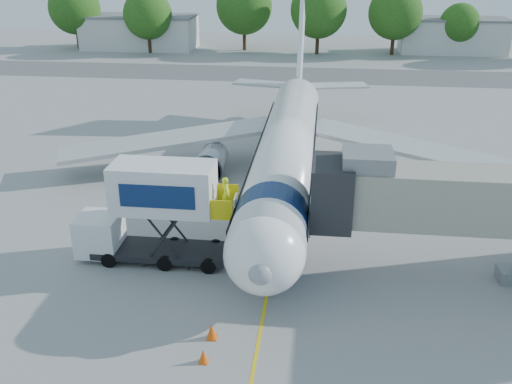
# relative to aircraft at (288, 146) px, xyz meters

# --- Properties ---
(ground) EXTENTS (160.00, 160.00, 0.00)m
(ground) POSITION_rel_aircraft_xyz_m (0.00, -4.12, -2.95)
(ground) COLOR #999996
(ground) RESTS_ON ground
(guidance_line) EXTENTS (0.15, 70.00, 0.01)m
(guidance_line) POSITION_rel_aircraft_xyz_m (0.00, -4.12, -2.94)
(guidance_line) COLOR yellow
(guidance_line) RESTS_ON ground
(taxiway_strip) EXTENTS (120.00, 10.00, 0.01)m
(taxiway_strip) POSITION_rel_aircraft_xyz_m (0.00, 37.88, -2.94)
(taxiway_strip) COLOR #59595B
(taxiway_strip) RESTS_ON ground
(aircraft) EXTENTS (34.17, 37.73, 11.35)m
(aircraft) POSITION_rel_aircraft_xyz_m (0.00, 0.00, 0.00)
(aircraft) COLOR white
(aircraft) RESTS_ON ground
(jet_bridge) EXTENTS (13.90, 3.20, 6.60)m
(jet_bridge) POSITION_rel_aircraft_xyz_m (7.99, -11.12, 1.39)
(jet_bridge) COLOR #9C9786
(jet_bridge) RESTS_ON ground
(catering_hiloader) EXTENTS (8.50, 2.44, 5.50)m
(catering_hiloader) POSITION_rel_aircraft_xyz_m (-6.26, -11.12, -0.19)
(catering_hiloader) COLOR black
(catering_hiloader) RESTS_ON ground
(safety_cone_a) EXTENTS (0.47, 0.47, 0.74)m
(safety_cone_a) POSITION_rel_aircraft_xyz_m (-2.01, -17.40, -2.59)
(safety_cone_a) COLOR #E1500B
(safety_cone_a) RESTS_ON ground
(safety_cone_b) EXTENTS (0.40, 0.40, 0.63)m
(safety_cone_b) POSITION_rel_aircraft_xyz_m (-2.06, -18.95, -2.65)
(safety_cone_b) COLOR #E1500B
(safety_cone_b) RESTS_ON ground
(outbuilding_left) EXTENTS (18.40, 8.40, 5.30)m
(outbuilding_left) POSITION_rel_aircraft_xyz_m (-28.00, 55.88, -0.29)
(outbuilding_left) COLOR silver
(outbuilding_left) RESTS_ON ground
(outbuilding_right) EXTENTS (16.40, 7.40, 5.30)m
(outbuilding_right) POSITION_rel_aircraft_xyz_m (22.00, 57.88, -0.29)
(outbuilding_right) COLOR silver
(outbuilding_right) RESTS_ON ground
(tree_a) EXTENTS (8.21, 8.21, 10.47)m
(tree_a) POSITION_rel_aircraft_xyz_m (-38.10, 54.55, 3.41)
(tree_a) COLOR #382314
(tree_a) RESTS_ON ground
(tree_b) EXTENTS (7.51, 7.51, 9.57)m
(tree_b) POSITION_rel_aircraft_xyz_m (-25.26, 51.93, 2.86)
(tree_b) COLOR #382314
(tree_b) RESTS_ON ground
(tree_c) EXTENTS (8.86, 8.86, 11.30)m
(tree_c) POSITION_rel_aircraft_xyz_m (-10.77, 56.20, 3.91)
(tree_c) COLOR #382314
(tree_c) RESTS_ON ground
(tree_d) EXTENTS (8.56, 8.56, 10.92)m
(tree_d) POSITION_rel_aircraft_xyz_m (0.98, 53.90, 3.68)
(tree_d) COLOR #382314
(tree_d) RESTS_ON ground
(tree_e) EXTENTS (8.13, 8.13, 10.37)m
(tree_e) POSITION_rel_aircraft_xyz_m (12.55, 54.76, 3.35)
(tree_e) COLOR #382314
(tree_e) RESTS_ON ground
(tree_f) EXTENTS (6.04, 6.04, 7.70)m
(tree_f) POSITION_rel_aircraft_xyz_m (22.47, 56.03, 1.72)
(tree_f) COLOR #382314
(tree_f) RESTS_ON ground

